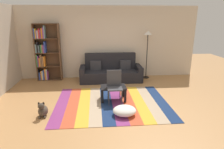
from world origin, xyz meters
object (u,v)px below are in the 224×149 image
at_px(coffee_table, 113,89).
at_px(folding_chair, 114,84).
at_px(pouf, 125,111).
at_px(dog, 43,110).
at_px(bookshelf, 45,53).
at_px(couch, 111,72).
at_px(tv_remote, 111,85).
at_px(standing_lamp, 148,39).

distance_m(coffee_table, folding_chair, 0.25).
distance_m(pouf, dog, 1.95).
bearing_deg(bookshelf, couch, -6.70).
bearing_deg(bookshelf, tv_remote, -41.52).
xyz_separation_m(coffee_table, tv_remote, (-0.05, 0.07, 0.09)).
bearing_deg(tv_remote, standing_lamp, 35.10).
distance_m(bookshelf, folding_chair, 3.26).
relative_size(pouf, dog, 1.41).
xyz_separation_m(bookshelf, dog, (0.57, -2.89, -0.85)).
xyz_separation_m(pouf, folding_chair, (-0.17, 0.79, 0.41)).
bearing_deg(coffee_table, tv_remote, 125.44).
relative_size(coffee_table, folding_chair, 0.79).
distance_m(bookshelf, pouf, 4.02).
bearing_deg(couch, coffee_table, -92.35).
bearing_deg(dog, coffee_table, 24.63).
bearing_deg(coffee_table, folding_chair, -81.88).
bearing_deg(dog, folding_chair, 20.63).
bearing_deg(folding_chair, coffee_table, 131.20).
bearing_deg(couch, folding_chair, -91.61).
relative_size(bookshelf, tv_remote, 13.85).
xyz_separation_m(couch, pouf, (0.11, -2.73, -0.21)).
bearing_deg(folding_chair, tv_remote, 141.26).
xyz_separation_m(dog, folding_chair, (1.78, 0.67, 0.37)).
height_order(bookshelf, dog, bookshelf).
bearing_deg(standing_lamp, bookshelf, 178.96).
bearing_deg(folding_chair, couch, 121.47).
height_order(coffee_table, folding_chair, folding_chair).
xyz_separation_m(standing_lamp, folding_chair, (-1.45, -2.15, -0.98)).
xyz_separation_m(couch, standing_lamp, (1.40, 0.21, 1.17)).
distance_m(coffee_table, standing_lamp, 2.76).
distance_m(standing_lamp, folding_chair, 2.77).
xyz_separation_m(tv_remote, folding_chair, (0.07, -0.20, 0.12)).
xyz_separation_m(couch, folding_chair, (-0.05, -1.94, 0.20)).
relative_size(couch, folding_chair, 2.51).
xyz_separation_m(bookshelf, folding_chair, (2.34, -2.22, -0.48)).
height_order(couch, coffee_table, couch).
distance_m(pouf, tv_remote, 1.06).
bearing_deg(dog, bookshelf, 101.10).
xyz_separation_m(pouf, tv_remote, (-0.24, 0.99, 0.30)).
bearing_deg(pouf, dog, 176.39).
bearing_deg(tv_remote, coffee_table, -71.46).
relative_size(dog, folding_chair, 0.44).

